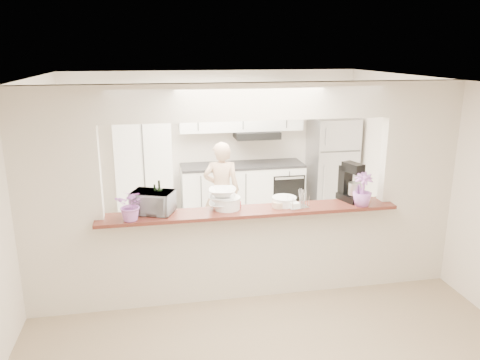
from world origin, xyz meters
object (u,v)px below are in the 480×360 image
object	(u,v)px
stand_mixer	(350,184)
refrigerator	(332,166)
person	(222,191)
toaster_oven	(153,202)

from	to	relation	value
stand_mixer	refrigerator	bearing A→B (deg)	72.71
refrigerator	person	world-z (taller)	refrigerator
refrigerator	stand_mixer	size ratio (longest dim) A/B	3.66
toaster_oven	person	size ratio (longest dim) A/B	0.29
refrigerator	stand_mixer	xyz separation A→B (m)	(-0.80, -2.59, 0.45)
refrigerator	toaster_oven	xyz separation A→B (m)	(-3.13, -2.60, 0.36)
toaster_oven	stand_mixer	bearing A→B (deg)	22.46
toaster_oven	person	world-z (taller)	person
toaster_oven	stand_mixer	size ratio (longest dim) A/B	0.96
refrigerator	toaster_oven	bearing A→B (deg)	-140.27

